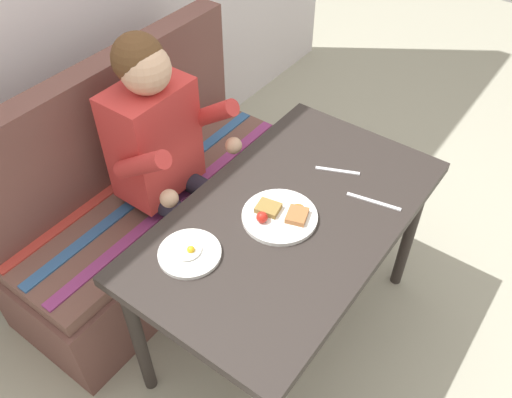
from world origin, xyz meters
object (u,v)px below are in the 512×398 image
person (166,150)px  plate_eggs (190,253)px  table (289,230)px  knife (374,202)px  fork (338,171)px  couch (150,204)px  plate_breakfast (280,216)px

person → plate_eggs: person is taller
table → knife: bearing=-42.1°
fork → table: bearing=152.7°
couch → knife: bearing=-76.7°
plate_breakfast → fork: bearing=-6.4°
couch → knife: (0.23, -0.97, 0.40)m
plate_breakfast → person: bearing=86.7°
person → plate_breakfast: size_ratio=4.56×
couch → knife: size_ratio=7.20×
couch → person: (-0.00, -0.17, 0.41)m
couch → fork: bearing=-69.0°
table → fork: bearing=-3.4°
plate_breakfast → plate_eggs: (-0.31, 0.14, -0.00)m
plate_breakfast → plate_eggs: plate_breakfast is taller
person → plate_breakfast: person is taller
couch → plate_breakfast: couch is taller
person → plate_eggs: size_ratio=5.82×
couch → person: 0.45m
fork → plate_breakfast: bearing=149.7°
table → plate_eggs: bearing=154.7°
table → person: bearing=90.2°
table → couch: bearing=90.0°
couch → plate_eggs: bearing=-120.0°
knife → table: bearing=126.6°
person → plate_eggs: (-0.34, -0.43, -0.00)m
table → couch: (0.00, 0.76, -0.32)m
plate_eggs → table: bearing=-25.3°
table → plate_eggs: (-0.35, 0.16, 0.09)m
person → plate_eggs: 0.55m
knife → plate_eggs: bearing=135.9°
table → fork: fork is taller
person → fork: (0.30, -0.61, -0.01)m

